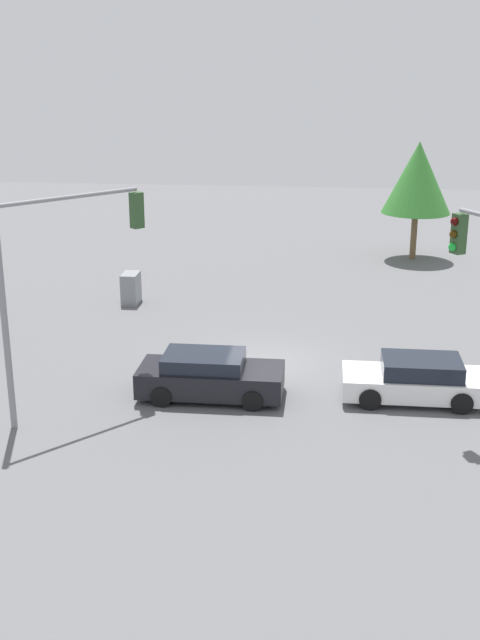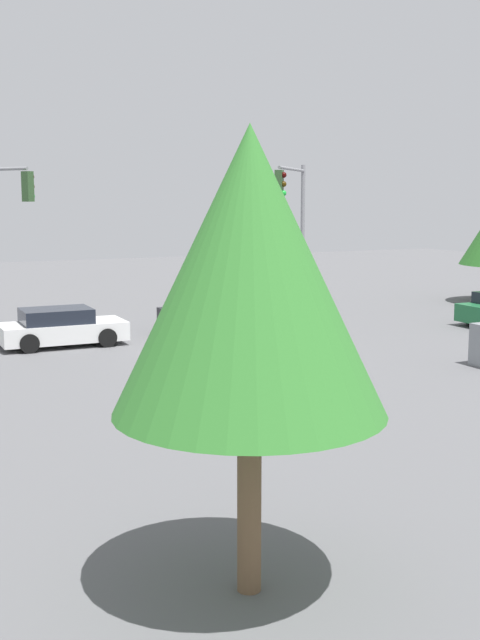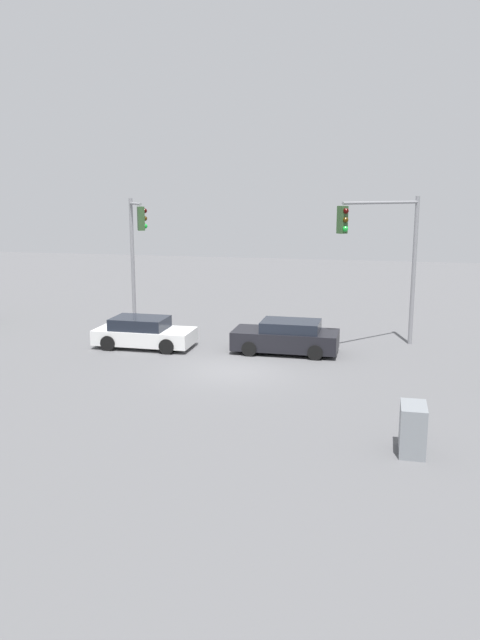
% 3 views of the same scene
% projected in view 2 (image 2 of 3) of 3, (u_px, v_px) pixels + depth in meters
% --- Properties ---
extents(ground_plane, '(80.00, 80.00, 0.00)m').
position_uv_depth(ground_plane, '(216.00, 348.00, 27.21)').
color(ground_plane, '#5B5B5E').
extents(sedan_dark, '(2.01, 4.35, 1.36)m').
position_uv_depth(sedan_dark, '(220.00, 314.00, 30.44)').
color(sedan_dark, black).
rests_on(sedan_dark, ground_plane).
extents(sedan_white, '(2.00, 4.22, 1.30)m').
position_uv_depth(sedan_white, '(61.00, 328.00, 27.48)').
color(sedan_white, silver).
rests_on(sedan_white, ground_plane).
extents(traffic_signal_main, '(3.64, 3.21, 6.42)m').
position_uv_depth(traffic_signal_main, '(294.00, 212.00, 32.74)').
color(traffic_signal_main, gray).
rests_on(traffic_signal_main, ground_plane).
extents(tree_left, '(3.45, 3.45, 5.95)m').
position_uv_depth(tree_left, '(250.00, 273.00, 9.82)').
color(tree_left, brown).
rests_on(tree_left, ground_plane).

